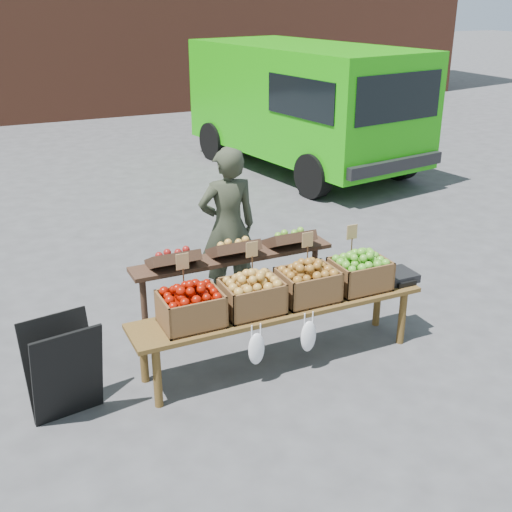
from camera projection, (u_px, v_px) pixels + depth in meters
name	position (u px, v px, depth m)	size (l,w,h in m)	color
ground	(374.00, 355.00, 5.96)	(80.00, 80.00, 0.00)	#434346
delivery_van	(303.00, 109.00, 11.77)	(2.30, 5.03, 2.25)	#1CAB0A
vendor	(228.00, 227.00, 6.68)	(0.62, 0.41, 1.70)	#2E3324
chalkboard_sign	(64.00, 370.00, 4.97)	(0.55, 0.30, 0.83)	black
back_table	(234.00, 282.00, 6.22)	(2.10, 0.44, 1.04)	#372317
display_bench	(280.00, 333.00, 5.76)	(2.70, 0.56, 0.57)	brown
crate_golden_apples	(191.00, 309.00, 5.27)	(0.50, 0.40, 0.28)	#780501
crate_russet_pears	(252.00, 297.00, 5.49)	(0.50, 0.40, 0.28)	#A3941A
crate_red_apples	(308.00, 285.00, 5.70)	(0.50, 0.40, 0.28)	#9C6527
crate_green_apples	(360.00, 274.00, 5.92)	(0.50, 0.40, 0.28)	#2A790E
weighing_scale	(397.00, 276.00, 6.12)	(0.34, 0.30, 0.08)	black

